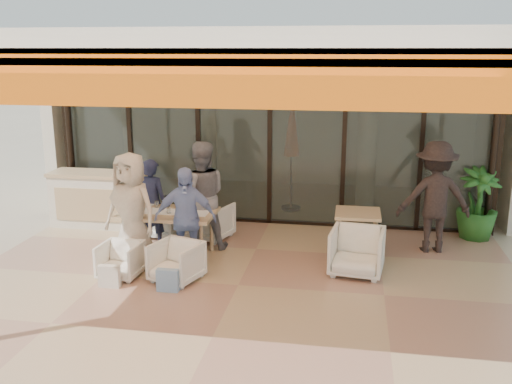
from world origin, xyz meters
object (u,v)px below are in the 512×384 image
chair_near_right (176,260)px  side_table (358,218)px  chair_far_right (209,219)px  chair_near_left (120,259)px  diner_cream (131,210)px  side_chair (357,250)px  potted_palm (478,204)px  diner_navy (152,203)px  diner_grey (201,196)px  host_counter (101,199)px  diner_periwinkle (185,219)px  standing_woman (435,198)px  chair_far_left (163,218)px  dining_table (168,215)px

chair_near_right → side_table: 2.93m
chair_far_right → chair_near_left: size_ratio=1.22×
chair_near_right → diner_cream: size_ratio=0.37×
chair_far_right → chair_near_right: size_ratio=1.11×
chair_far_right → side_chair: size_ratio=0.92×
chair_far_right → potted_palm: 4.64m
diner_navy → side_chair: size_ratio=1.94×
diner_grey → chair_near_right: bearing=72.7°
host_counter → diner_periwinkle: 2.78m
chair_near_left → diner_navy: 1.47m
diner_periwinkle → chair_near_left: bearing=-158.6°
chair_near_left → side_table: side_table is taller
host_counter → standing_woman: standing_woman is taller
chair_near_left → diner_grey: diner_grey is taller
chair_far_left → chair_near_right: chair_far_left is taller
chair_near_right → diner_periwinkle: diner_periwinkle is taller
dining_table → potted_palm: size_ratio=1.18×
diner_navy → diner_cream: (0.00, -0.90, 0.13)m
chair_near_left → standing_woman: bearing=26.2°
side_chair → host_counter: bearing=168.7°
chair_near_right → diner_grey: (0.00, 1.40, 0.58)m
side_chair → standing_woman: bearing=51.9°
chair_far_left → chair_near_right: size_ratio=1.07×
side_table → potted_palm: size_ratio=0.59×
chair_far_right → diner_navy: diner_navy is taller
chair_far_left → diner_cream: bearing=99.3°
diner_periwinkle → diner_navy: bearing=123.7°
host_counter → chair_near_left: 2.61m
chair_near_right → side_table: side_table is taller
side_table → chair_near_right: bearing=-150.2°
diner_grey → host_counter: bearing=-39.0°
dining_table → diner_navy: 0.61m
diner_periwinkle → potted_palm: diner_periwinkle is taller
dining_table → chair_near_right: 1.11m
chair_far_right → diner_cream: bearing=77.0°
host_counter → diner_navy: diner_navy is taller
host_counter → chair_near_left: (1.30, -2.25, -0.24)m
diner_navy → side_chair: 3.46m
chair_near_left → potted_palm: bearing=29.9°
diner_navy → diner_periwinkle: size_ratio=0.95×
chair_far_right → side_table: 2.59m
side_table → diner_periwinkle: bearing=-159.5°
side_table → side_chair: side_chair is taller
host_counter → diner_grey: 2.33m
chair_far_left → potted_palm: potted_palm is taller
standing_woman → diner_periwinkle: bearing=13.2°
chair_near_left → chair_near_right: (0.84, 0.00, 0.03)m
chair_far_left → chair_near_right: bearing=123.1°
host_counter → diner_navy: bearing=-33.3°
chair_near_left → diner_grey: (0.84, 1.40, 0.61)m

